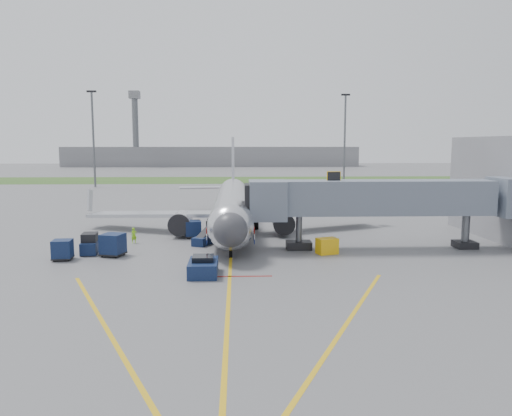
{
  "coord_description": "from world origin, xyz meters",
  "views": [
    {
      "loc": [
        0.55,
        -38.28,
        9.31
      ],
      "look_at": [
        2.34,
        8.87,
        3.2
      ],
      "focal_mm": 35.0,
      "sensor_mm": 36.0,
      "label": 1
    }
  ],
  "objects_px": {
    "airliner": "(232,206)",
    "belt_loader": "(205,239)",
    "ramp_worker": "(134,235)",
    "pushback_tug": "(203,267)",
    "baggage_tug": "(90,244)"
  },
  "relations": [
    {
      "from": "airliner",
      "to": "baggage_tug",
      "type": "xyz_separation_m",
      "value": [
        -12.02,
        -11.36,
        -1.87
      ]
    },
    {
      "from": "belt_loader",
      "to": "ramp_worker",
      "type": "height_order",
      "value": "belt_loader"
    },
    {
      "from": "baggage_tug",
      "to": "belt_loader",
      "type": "xyz_separation_m",
      "value": [
        9.53,
        3.75,
        -0.33
      ]
    },
    {
      "from": "ramp_worker",
      "to": "belt_loader",
      "type": "bearing_deg",
      "value": -34.29
    },
    {
      "from": "pushback_tug",
      "to": "baggage_tug",
      "type": "bearing_deg",
      "value": 143.83
    },
    {
      "from": "belt_loader",
      "to": "airliner",
      "type": "bearing_deg",
      "value": 71.89
    },
    {
      "from": "airliner",
      "to": "ramp_worker",
      "type": "distance_m",
      "value": 11.69
    },
    {
      "from": "belt_loader",
      "to": "ramp_worker",
      "type": "xyz_separation_m",
      "value": [
        -6.69,
        0.62,
        0.29
      ]
    },
    {
      "from": "airliner",
      "to": "belt_loader",
      "type": "xyz_separation_m",
      "value": [
        -2.49,
        -7.61,
        -2.19
      ]
    },
    {
      "from": "airliner",
      "to": "pushback_tug",
      "type": "height_order",
      "value": "airliner"
    },
    {
      "from": "belt_loader",
      "to": "pushback_tug",
      "type": "bearing_deg",
      "value": -86.99
    },
    {
      "from": "airliner",
      "to": "belt_loader",
      "type": "height_order",
      "value": "airliner"
    },
    {
      "from": "pushback_tug",
      "to": "ramp_worker",
      "type": "distance_m",
      "value": 13.84
    },
    {
      "from": "ramp_worker",
      "to": "airliner",
      "type": "bearing_deg",
      "value": 8.3
    },
    {
      "from": "ramp_worker",
      "to": "pushback_tug",
      "type": "bearing_deg",
      "value": -87.21
    }
  ]
}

